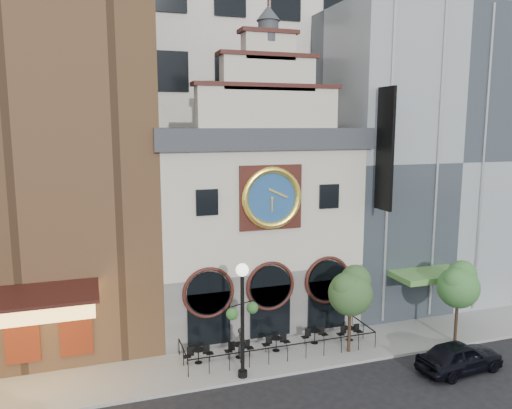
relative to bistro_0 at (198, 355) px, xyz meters
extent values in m
plane|color=black|center=(4.51, -2.53, -0.61)|extent=(120.00, 120.00, 0.00)
cube|color=gray|center=(4.51, -0.03, -0.54)|extent=(44.00, 5.00, 0.15)
cube|color=#605E5B|center=(4.51, 5.47, 1.54)|extent=(12.00, 8.00, 4.00)
cube|color=beige|center=(4.51, 5.47, 7.04)|extent=(12.00, 8.00, 7.00)
cube|color=#2D3035|center=(4.51, 5.47, 11.14)|extent=(12.60, 8.60, 1.20)
cube|color=#381510|center=(4.51, 1.39, 7.94)|extent=(3.60, 0.25, 3.60)
cylinder|color=navy|center=(4.51, 1.25, 7.94)|extent=(3.10, 0.12, 3.10)
torus|color=yellow|center=(4.51, 1.17, 7.94)|extent=(3.46, 0.36, 3.46)
cylinder|color=#2D3035|center=(4.51, 1.87, 16.84)|extent=(1.10, 1.10, 1.10)
cone|color=#2D3035|center=(4.51, 1.87, 17.79)|extent=(1.30, 1.30, 0.80)
cube|color=brown|center=(-8.49, 7.47, 12.04)|extent=(14.00, 12.00, 25.00)
cube|color=#FFBF59|center=(-8.49, -0.23, 3.74)|extent=(7.00, 3.40, 0.70)
cube|color=#381510|center=(-8.49, -0.23, 4.19)|extent=(7.40, 3.80, 0.15)
cube|color=maroon|center=(-8.49, 1.42, 1.54)|extent=(5.60, 0.15, 2.60)
cube|color=gray|center=(17.51, 7.47, 9.54)|extent=(14.00, 12.00, 20.00)
cube|color=#589242|center=(14.51, 0.27, 2.84)|extent=(4.50, 2.40, 0.35)
cube|color=black|center=(11.11, 0.47, 10.54)|extent=(0.18, 1.60, 7.00)
cube|color=silver|center=(4.51, 17.47, 19.39)|extent=(20.00, 16.00, 40.00)
cylinder|color=black|center=(0.00, 0.00, 0.28)|extent=(0.68, 0.68, 0.03)
cylinder|color=black|center=(0.00, 0.00, -0.09)|extent=(0.06, 0.06, 0.72)
cylinder|color=black|center=(2.21, -0.07, 0.28)|extent=(0.68, 0.68, 0.03)
cylinder|color=black|center=(2.21, -0.07, -0.09)|extent=(0.06, 0.06, 0.72)
cylinder|color=black|center=(4.38, 0.05, 0.28)|extent=(0.68, 0.68, 0.03)
cylinder|color=black|center=(4.38, 0.05, -0.09)|extent=(0.06, 0.06, 0.72)
cylinder|color=black|center=(6.82, 0.27, 0.28)|extent=(0.68, 0.68, 0.03)
cylinder|color=black|center=(6.82, 0.27, -0.09)|extent=(0.06, 0.06, 0.72)
cylinder|color=black|center=(8.92, -0.02, 0.28)|extent=(0.68, 0.68, 0.03)
cylinder|color=black|center=(8.92, -0.02, -0.09)|extent=(0.06, 0.06, 0.72)
imported|color=black|center=(12.56, -4.85, 0.19)|extent=(4.84, 2.30, 1.60)
imported|color=black|center=(2.23, -0.52, 0.46)|extent=(0.63, 0.78, 1.85)
cylinder|color=black|center=(1.78, -2.13, 2.18)|extent=(0.19, 0.19, 5.28)
cylinder|color=black|center=(1.78, -2.13, -0.31)|extent=(0.46, 0.46, 0.32)
sphere|color=white|center=(1.78, -2.13, 5.03)|extent=(0.63, 0.63, 0.63)
sphere|color=#235221|center=(1.19, -2.37, 2.97)|extent=(0.59, 0.59, 0.59)
sphere|color=#235221|center=(2.37, -1.89, 2.97)|extent=(0.59, 0.59, 0.59)
cylinder|color=#382619|center=(8.15, -1.29, 0.83)|extent=(0.18, 0.18, 2.59)
sphere|color=#2B5120|center=(8.15, -1.29, 2.86)|extent=(2.40, 2.40, 2.40)
sphere|color=#2B5120|center=(8.61, -1.02, 3.51)|extent=(1.66, 1.66, 1.66)
sphere|color=#2B5120|center=(7.78, -1.48, 3.32)|extent=(1.48, 1.48, 1.48)
cylinder|color=#382619|center=(14.59, -2.13, 0.80)|extent=(0.18, 0.18, 2.53)
sphere|color=#326B2A|center=(14.59, -2.13, 2.79)|extent=(2.35, 2.35, 2.35)
sphere|color=#326B2A|center=(15.04, -1.86, 3.43)|extent=(1.63, 1.63, 1.63)
sphere|color=#326B2A|center=(14.23, -2.31, 3.25)|extent=(1.45, 1.45, 1.45)
camera|label=1|loc=(-4.93, -24.25, 11.87)|focal=35.00mm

